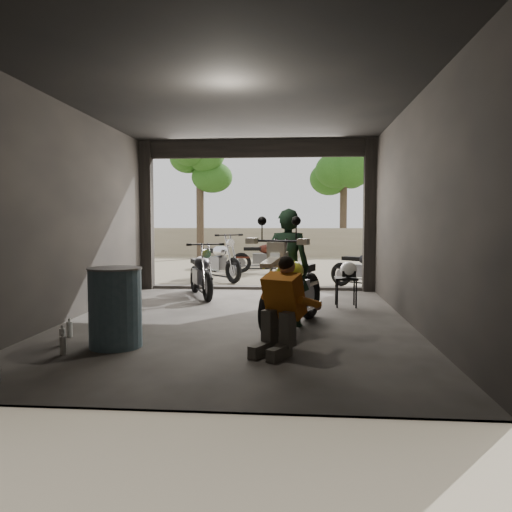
% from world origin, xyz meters
% --- Properties ---
extents(ground, '(80.00, 80.00, 0.00)m').
position_xyz_m(ground, '(0.00, 0.00, 0.00)').
color(ground, '#7A6D56').
rests_on(ground, ground).
extents(garage, '(7.00, 7.13, 3.20)m').
position_xyz_m(garage, '(0.00, 0.55, 1.28)').
color(garage, '#2D2B28').
rests_on(garage, ground).
extents(boundary_wall, '(18.00, 0.30, 1.20)m').
position_xyz_m(boundary_wall, '(0.00, 14.00, 0.60)').
color(boundary_wall, gray).
rests_on(boundary_wall, ground).
extents(tree_left, '(2.20, 2.20, 5.60)m').
position_xyz_m(tree_left, '(-3.00, 12.50, 3.99)').
color(tree_left, '#382B1E').
rests_on(tree_left, ground).
extents(tree_right, '(2.20, 2.20, 5.00)m').
position_xyz_m(tree_right, '(2.80, 14.00, 3.56)').
color(tree_right, '#382B1E').
rests_on(tree_right, ground).
extents(main_bike, '(1.40, 2.08, 1.28)m').
position_xyz_m(main_bike, '(0.82, -0.36, 0.64)').
color(main_bike, beige).
rests_on(main_bike, ground).
extents(left_bike, '(1.22, 1.73, 1.08)m').
position_xyz_m(left_bike, '(-1.00, 2.35, 0.54)').
color(left_bike, black).
rests_on(left_bike, ground).
extents(outside_bike_a, '(1.68, 1.80, 1.18)m').
position_xyz_m(outside_bike_a, '(-1.09, 5.06, 0.59)').
color(outside_bike_a, black).
rests_on(outside_bike_a, ground).
extents(outside_bike_b, '(1.69, 0.84, 1.10)m').
position_xyz_m(outside_bike_b, '(-0.10, 7.10, 0.55)').
color(outside_bike_b, '#441810').
rests_on(outside_bike_b, ground).
extents(outside_bike_c, '(1.58, 1.42, 1.02)m').
position_xyz_m(outside_bike_c, '(2.36, 3.95, 0.51)').
color(outside_bike_c, black).
rests_on(outside_bike_c, ground).
extents(rider, '(0.66, 0.49, 1.67)m').
position_xyz_m(rider, '(0.75, -0.25, 0.83)').
color(rider, black).
rests_on(rider, ground).
extents(mechanic, '(0.83, 0.90, 1.06)m').
position_xyz_m(mechanic, '(0.68, -1.78, 0.53)').
color(mechanic, orange).
rests_on(mechanic, ground).
extents(stool, '(0.38, 0.38, 0.53)m').
position_xyz_m(stool, '(1.72, 1.39, 0.45)').
color(stool, black).
rests_on(stool, ground).
extents(helmet, '(0.32, 0.33, 0.27)m').
position_xyz_m(helmet, '(1.76, 1.37, 0.66)').
color(helmet, white).
rests_on(helmet, stool).
extents(oil_drum, '(0.62, 0.62, 0.94)m').
position_xyz_m(oil_drum, '(-1.24, -1.62, 0.47)').
color(oil_drum, '#3E5A69').
rests_on(oil_drum, ground).
extents(sign_post, '(0.78, 0.08, 2.33)m').
position_xyz_m(sign_post, '(3.43, 4.24, 1.57)').
color(sign_post, black).
rests_on(sign_post, ground).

